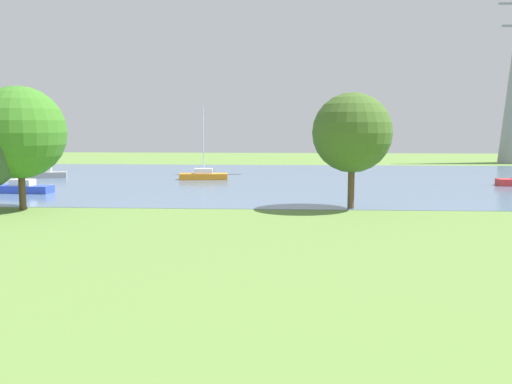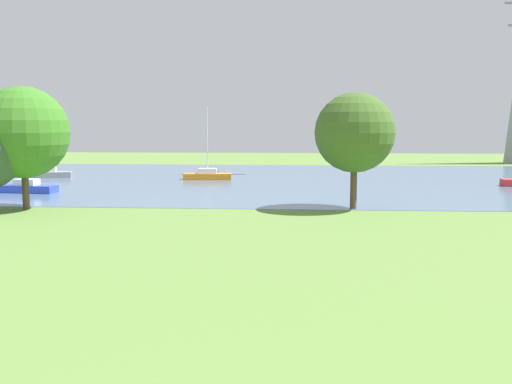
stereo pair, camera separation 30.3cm
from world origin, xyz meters
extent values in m
plane|color=olive|center=(0.00, 22.00, 0.00)|extent=(160.00, 160.00, 0.00)
cube|color=slate|center=(0.00, 50.00, 0.01)|extent=(140.00, 40.00, 0.02)
cube|color=gray|center=(-24.31, 50.18, 0.32)|extent=(5.03, 2.79, 0.60)
cube|color=white|center=(-24.31, 50.18, 0.87)|extent=(2.04, 1.56, 0.50)
cylinder|color=silver|center=(-24.31, 50.18, 3.73)|extent=(0.10, 0.10, 6.22)
cube|color=orange|center=(-7.40, 49.56, 0.32)|extent=(4.92, 1.97, 0.60)
cube|color=white|center=(-7.40, 49.56, 0.87)|extent=(1.90, 1.27, 0.50)
cylinder|color=silver|center=(-7.40, 49.56, 3.94)|extent=(0.10, 0.10, 6.65)
cube|color=blue|center=(-20.45, 37.73, 0.32)|extent=(4.92, 1.95, 0.60)
cube|color=white|center=(-20.45, 37.73, 0.87)|extent=(1.90, 1.27, 0.50)
cylinder|color=silver|center=(-20.45, 37.73, 3.45)|extent=(0.10, 0.10, 5.66)
cylinder|color=brown|center=(-16.26, 28.98, 1.48)|extent=(0.44, 0.44, 2.96)
sphere|color=#3C7A24|center=(-16.26, 28.98, 5.05)|extent=(5.97, 5.97, 5.97)
cylinder|color=brown|center=(5.25, 30.70, 1.60)|extent=(0.44, 0.44, 3.19)
sphere|color=#406225|center=(5.25, 30.70, 5.02)|extent=(5.24, 5.24, 5.24)
camera|label=1|loc=(1.08, -6.82, 5.62)|focal=39.77mm
camera|label=2|loc=(1.38, -6.80, 5.62)|focal=39.77mm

